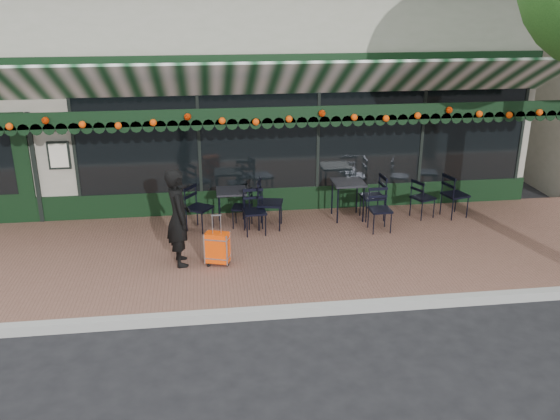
{
  "coord_description": "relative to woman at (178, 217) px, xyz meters",
  "views": [
    {
      "loc": [
        -0.91,
        -7.61,
        4.47
      ],
      "look_at": [
        0.31,
        1.6,
        1.04
      ],
      "focal_mm": 38.0,
      "sensor_mm": 36.0,
      "label": 1
    }
  ],
  "objects": [
    {
      "name": "curb",
      "position": [
        1.38,
        -1.71,
        -0.9
      ],
      "size": [
        18.0,
        0.16,
        0.15
      ],
      "primitive_type": "cube",
      "color": "#9E9E99",
      "rests_on": "ground"
    },
    {
      "name": "restaurant_building",
      "position": [
        1.38,
        6.21,
        1.29
      ],
      "size": [
        12.0,
        9.6,
        4.5
      ],
      "color": "gray",
      "rests_on": "ground"
    },
    {
      "name": "cafe_table_b",
      "position": [
        0.95,
        1.67,
        -0.19
      ],
      "size": [
        0.58,
        0.58,
        0.71
      ],
      "color": "black",
      "rests_on": "sidewalk"
    },
    {
      "name": "suitcase",
      "position": [
        0.62,
        -0.13,
        -0.53
      ],
      "size": [
        0.44,
        0.33,
        0.89
      ],
      "rotation": [
        0.0,
        0.0,
        -0.33
      ],
      "color": "#FA4407",
      "rests_on": "sidewalk"
    },
    {
      "name": "woman",
      "position": [
        0.0,
        0.0,
        0.0
      ],
      "size": [
        0.5,
        0.67,
        1.66
      ],
      "primitive_type": "imported",
      "rotation": [
        0.0,
        0.0,
        1.75
      ],
      "color": "black",
      "rests_on": "sidewalk"
    },
    {
      "name": "sidewalk",
      "position": [
        1.38,
        0.37,
        -0.9
      ],
      "size": [
        18.0,
        4.0,
        0.15
      ],
      "primitive_type": "cube",
      "color": "brown",
      "rests_on": "ground"
    },
    {
      "name": "chair_b_left",
      "position": [
        1.15,
        1.53,
        -0.44
      ],
      "size": [
        0.47,
        0.47,
        0.77
      ],
      "primitive_type": null,
      "rotation": [
        0.0,
        0.0,
        -1.81
      ],
      "color": "black",
      "rests_on": "sidewalk"
    },
    {
      "name": "cafe_table_a",
      "position": [
        3.29,
        1.73,
        -0.14
      ],
      "size": [
        0.63,
        0.63,
        0.77
      ],
      "color": "black",
      "rests_on": "sidewalk"
    },
    {
      "name": "chair_a_extra",
      "position": [
        5.47,
        1.53,
        -0.38
      ],
      "size": [
        0.55,
        0.55,
        0.91
      ],
      "primitive_type": null,
      "rotation": [
        0.0,
        0.0,
        1.83
      ],
      "color": "black",
      "rests_on": "sidewalk"
    },
    {
      "name": "chair_solo",
      "position": [
        0.33,
        1.47,
        -0.39
      ],
      "size": [
        0.61,
        0.61,
        0.88
      ],
      "primitive_type": null,
      "rotation": [
        0.0,
        0.0,
        0.97
      ],
      "color": "black",
      "rests_on": "sidewalk"
    },
    {
      "name": "chair_a_front",
      "position": [
        3.74,
        0.98,
        -0.41
      ],
      "size": [
        0.43,
        0.43,
        0.83
      ],
      "primitive_type": null,
      "rotation": [
        0.0,
        0.0,
        0.03
      ],
      "color": "black",
      "rests_on": "sidewalk"
    },
    {
      "name": "chair_b_right",
      "position": [
        1.69,
        1.43,
        -0.34
      ],
      "size": [
        0.58,
        0.58,
        0.97
      ],
      "primitive_type": null,
      "rotation": [
        0.0,
        0.0,
        1.36
      ],
      "color": "black",
      "rests_on": "sidewalk"
    },
    {
      "name": "chair_a_right",
      "position": [
        4.81,
        1.59,
        -0.43
      ],
      "size": [
        0.53,
        0.53,
        0.81
      ],
      "primitive_type": null,
      "rotation": [
        0.0,
        0.0,
        1.98
      ],
      "color": "black",
      "rests_on": "sidewalk"
    },
    {
      "name": "chair_b_front",
      "position": [
        1.36,
        1.16,
        -0.4
      ],
      "size": [
        0.46,
        0.46,
        0.85
      ],
      "primitive_type": null,
      "rotation": [
        0.0,
        0.0,
        0.07
      ],
      "color": "black",
      "rests_on": "sidewalk"
    },
    {
      "name": "ground",
      "position": [
        1.38,
        -1.63,
        -0.98
      ],
      "size": [
        80.0,
        80.0,
        0.0
      ],
      "primitive_type": "plane",
      "color": "black",
      "rests_on": "ground"
    },
    {
      "name": "chair_a_left",
      "position": [
        3.78,
        1.63,
        -0.37
      ],
      "size": [
        0.48,
        0.48,
        0.91
      ],
      "primitive_type": null,
      "rotation": [
        0.0,
        0.0,
        -1.51
      ],
      "color": "black",
      "rests_on": "sidewalk"
    }
  ]
}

